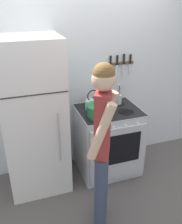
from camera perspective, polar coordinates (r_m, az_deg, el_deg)
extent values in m
plane|color=#5B5654|center=(3.80, -2.51, -10.61)|extent=(14.00, 14.00, 0.00)
cube|color=silver|center=(3.25, -3.08, 8.25)|extent=(10.00, 0.06, 2.55)
cube|color=white|center=(2.95, -12.92, -1.47)|extent=(0.70, 0.63, 1.85)
cube|color=#2D2D2D|center=(2.50, -12.92, 3.77)|extent=(0.69, 0.01, 0.01)
cylinder|color=#B2B5BA|center=(2.75, -7.31, -5.84)|extent=(0.02, 0.02, 0.59)
cube|color=silver|center=(3.37, 3.86, -6.47)|extent=(0.78, 0.65, 0.90)
cube|color=black|center=(3.16, 4.09, 0.35)|extent=(0.77, 0.64, 0.02)
cube|color=black|center=(3.15, 5.93, -9.29)|extent=(0.68, 0.05, 0.68)
cylinder|color=black|center=(2.99, 1.92, -0.98)|extent=(0.21, 0.21, 0.01)
cylinder|color=black|center=(3.12, 8.00, -0.04)|extent=(0.21, 0.21, 0.01)
cylinder|color=black|center=(3.21, 0.29, 0.96)|extent=(0.21, 0.21, 0.01)
cylinder|color=black|center=(3.34, 6.04, 1.76)|extent=(0.21, 0.21, 0.01)
cylinder|color=silver|center=(2.84, 2.26, -4.11)|extent=(0.04, 0.02, 0.04)
cylinder|color=silver|center=(2.89, 5.17, -3.61)|extent=(0.04, 0.02, 0.04)
cylinder|color=silver|center=(2.95, 7.97, -3.11)|extent=(0.04, 0.02, 0.04)
cylinder|color=silver|center=(3.02, 10.65, -2.62)|extent=(0.04, 0.02, 0.04)
cube|color=silver|center=(3.11, 6.30, -9.44)|extent=(0.72, 0.03, 0.72)
cube|color=black|center=(3.05, 6.52, -8.51)|extent=(0.55, 0.01, 0.41)
cylinder|color=#237A42|center=(2.96, 1.94, 0.18)|extent=(0.30, 0.30, 0.13)
cylinder|color=#237A42|center=(2.93, 1.96, 1.46)|extent=(0.31, 0.31, 0.02)
sphere|color=black|center=(2.93, 1.97, 1.84)|extent=(0.03, 0.03, 0.03)
cylinder|color=#237A42|center=(2.90, -1.01, 0.54)|extent=(0.03, 0.02, 0.02)
cylinder|color=#237A42|center=(3.00, 4.81, 1.36)|extent=(0.03, 0.02, 0.02)
cylinder|color=silver|center=(3.19, 0.50, 1.88)|extent=(0.21, 0.21, 0.10)
cone|color=silver|center=(3.17, 0.50, 2.95)|extent=(0.20, 0.20, 0.03)
sphere|color=black|center=(3.16, 0.50, 3.34)|extent=(0.02, 0.02, 0.02)
cone|color=silver|center=(3.22, 2.14, 2.27)|extent=(0.11, 0.03, 0.09)
torus|color=black|center=(3.15, 0.50, 3.76)|extent=(0.16, 0.01, 0.16)
cylinder|color=silver|center=(3.32, 6.35, 2.89)|extent=(0.08, 0.08, 0.13)
cylinder|color=#9E7547|center=(3.29, 6.26, 3.84)|extent=(0.05, 0.03, 0.20)
cylinder|color=#232326|center=(3.30, 6.43, 4.10)|extent=(0.03, 0.03, 0.22)
cylinder|color=#B2B5BA|center=(3.30, 6.25, 4.35)|extent=(0.05, 0.02, 0.25)
cylinder|color=#38425B|center=(2.61, 2.16, -18.34)|extent=(0.12, 0.12, 0.85)
cylinder|color=#38425B|center=(2.73, 2.53, -15.93)|extent=(0.12, 0.12, 0.85)
cube|color=#9E3333|center=(2.24, 2.68, -2.93)|extent=(0.23, 0.27, 0.64)
cylinder|color=beige|center=(2.12, 2.35, -4.59)|extent=(0.27, 0.19, 0.56)
cylinder|color=beige|center=(2.36, 2.98, -1.43)|extent=(0.27, 0.19, 0.56)
sphere|color=beige|center=(2.07, 2.92, 7.51)|extent=(0.21, 0.21, 0.21)
sphere|color=brown|center=(2.06, 2.95, 8.73)|extent=(0.19, 0.19, 0.19)
cube|color=brown|center=(3.37, 6.67, 10.99)|extent=(0.38, 0.02, 0.03)
cube|color=silver|center=(3.33, 4.40, 9.12)|extent=(0.02, 0.00, 0.20)
cube|color=black|center=(3.29, 4.50, 11.75)|extent=(0.02, 0.02, 0.11)
cube|color=silver|center=(3.37, 5.89, 9.06)|extent=(0.03, 0.00, 0.23)
cube|color=black|center=(3.33, 6.04, 11.83)|extent=(0.02, 0.02, 0.11)
cube|color=silver|center=(3.41, 7.38, 9.48)|extent=(0.03, 0.00, 0.19)
cube|color=black|center=(3.37, 7.55, 12.01)|extent=(0.02, 0.02, 0.12)
cube|color=silver|center=(3.45, 8.84, 9.73)|extent=(0.02, 0.00, 0.17)
cube|color=black|center=(3.41, 9.01, 11.99)|extent=(0.02, 0.02, 0.11)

